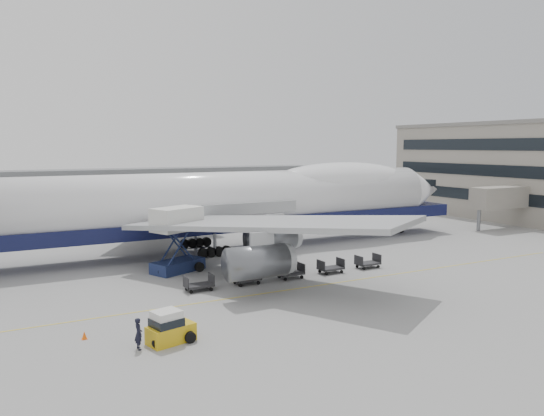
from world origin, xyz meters
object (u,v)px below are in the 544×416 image
airliner (234,200)px  baggage_tug (169,328)px  catering_truck (177,236)px  ground_worker (139,334)px

airliner → baggage_tug: size_ratio=22.03×
catering_truck → ground_worker: catering_truck is taller
airliner → catering_truck: airliner is taller
airliner → catering_truck: bearing=-140.9°
ground_worker → baggage_tug: bearing=-89.3°
baggage_tug → airliner: bearing=43.8°
catering_truck → ground_worker: 19.44m
airliner → catering_truck: (-9.21, -7.48, -2.18)m
airliner → ground_worker: airliner is taller
baggage_tug → ground_worker: size_ratio=1.62×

